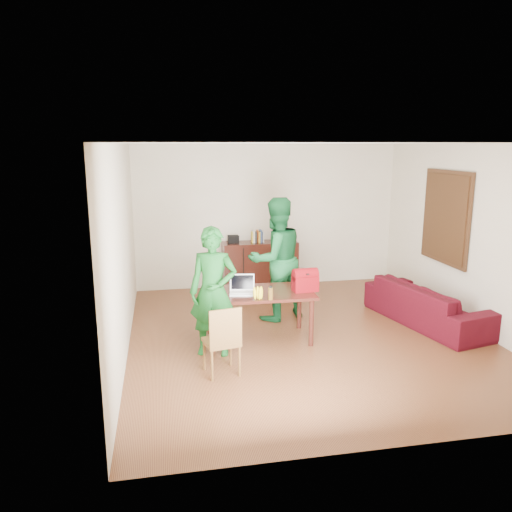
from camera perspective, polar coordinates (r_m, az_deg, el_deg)
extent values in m
cube|color=#421D10|center=(7.30, 5.89, -9.43)|extent=(5.00, 5.50, 0.10)
cube|color=white|center=(6.77, 6.44, 13.12)|extent=(5.00, 5.50, 0.10)
cube|color=beige|center=(9.57, 1.28, 4.63)|extent=(5.00, 0.10, 2.70)
cube|color=beige|center=(4.38, 16.86, -5.67)|extent=(5.00, 0.10, 2.70)
cube|color=beige|center=(6.63, -15.45, 0.56)|extent=(0.10, 5.50, 2.70)
cube|color=beige|center=(8.01, 23.89, 1.96)|extent=(0.10, 5.50, 2.70)
cube|color=#3F2614|center=(8.51, 20.87, 4.15)|extent=(0.04, 1.28, 1.48)
cube|color=#472915|center=(8.50, 20.69, 4.15)|extent=(0.01, 1.18, 1.36)
cube|color=black|center=(9.42, 0.44, -1.07)|extent=(1.40, 0.45, 0.90)
cube|color=black|center=(9.23, -2.61, 1.93)|extent=(0.20, 0.14, 0.14)
cube|color=silver|center=(9.41, 3.13, 2.13)|extent=(0.24, 0.22, 0.14)
ellipsoid|color=#1B28B1|center=(9.39, 3.14, 2.76)|extent=(0.14, 0.14, 0.07)
cube|color=black|center=(6.90, 0.31, -4.24)|extent=(1.52, 0.89, 0.04)
cylinder|color=black|center=(6.62, -4.97, -8.23)|extent=(0.07, 0.07, 0.66)
cylinder|color=black|center=(6.83, 6.35, -7.59)|extent=(0.07, 0.07, 0.66)
cylinder|color=black|center=(7.26, -5.36, -6.34)|extent=(0.07, 0.07, 0.66)
cylinder|color=black|center=(7.45, 4.97, -5.82)|extent=(0.07, 0.07, 0.66)
cube|color=brown|center=(6.00, -3.98, -9.77)|extent=(0.45, 0.44, 0.04)
cube|color=brown|center=(5.77, -3.49, -8.17)|extent=(0.39, 0.10, 0.44)
imported|color=#12511B|center=(6.42, -4.92, -4.09)|extent=(0.70, 0.55, 1.68)
imported|color=#145A2A|center=(7.69, 2.28, -0.37)|extent=(1.11, 0.98, 1.91)
cube|color=white|center=(6.79, -1.59, -4.28)|extent=(0.37, 0.29, 0.02)
cube|color=black|center=(6.76, -1.59, -3.29)|extent=(0.35, 0.14, 0.21)
cylinder|color=brown|center=(6.52, 1.68, -4.24)|extent=(0.07, 0.07, 0.18)
cube|color=maroon|center=(6.93, 5.64, -2.98)|extent=(0.35, 0.22, 0.25)
imported|color=#3F080D|center=(8.07, 19.03, -5.19)|extent=(1.26, 2.24, 0.62)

